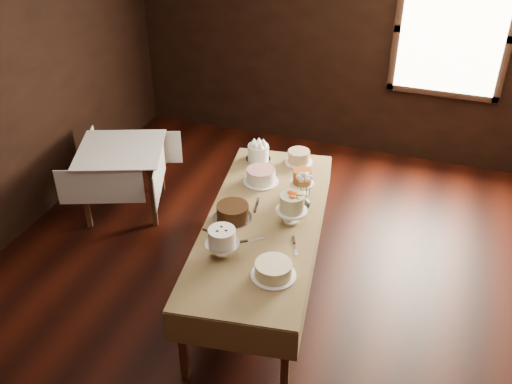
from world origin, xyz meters
The scene contains 20 objects.
floor centered at (0.00, 0.00, 0.00)m, with size 5.00×6.00×0.01m, color black.
wall_back centered at (0.00, 3.00, 1.40)m, with size 5.00×0.02×2.80m, color black.
window centered at (1.30, 2.94, 1.60)m, with size 1.10×0.05×1.30m, color #FFEABF.
display_table centered at (0.09, 0.12, 0.69)m, with size 1.25×2.50×0.74m.
side_table centered at (-1.71, 0.84, 0.64)m, with size 1.11×1.11×0.72m.
cake_meringue centered at (-0.28, 1.07, 0.81)m, with size 0.27×0.27×0.16m.
cake_speckled centered at (0.11, 1.15, 0.80)m, with size 0.27×0.27×0.13m.
cake_lattice centered at (-0.12, 0.69, 0.80)m, with size 0.37×0.37×0.12m.
cake_caramel centered at (0.29, 0.62, 0.85)m, with size 0.22×0.22×0.25m.
cake_chocolate centered at (-0.16, 0.06, 0.80)m, with size 0.37×0.37×0.13m.
cake_flowers centered at (0.32, 0.18, 0.86)m, with size 0.27×0.27×0.27m.
cake_swirl centered at (-0.06, -0.41, 0.85)m, with size 0.27×0.27×0.25m.
cake_cream centered at (0.39, -0.53, 0.80)m, with size 0.36×0.36×0.12m.
cake_server_a centered at (0.13, -0.15, 0.74)m, with size 0.24×0.03×0.01m, color silver.
cake_server_b centered at (0.46, -0.18, 0.74)m, with size 0.24×0.03×0.01m, color silver.
cake_server_c centered at (-0.04, 0.36, 0.74)m, with size 0.24×0.03×0.01m, color silver.
cake_server_d centered at (0.29, 0.44, 0.74)m, with size 0.24×0.03×0.01m, color silver.
cake_server_e centered at (-0.17, -0.21, 0.74)m, with size 0.24×0.03×0.01m, color silver.
flower_vase centered at (0.36, 0.39, 0.81)m, with size 0.13×0.13×0.14m, color #2D2823.
flower_bouquet centered at (0.36, 0.39, 0.99)m, with size 0.14×0.14×0.20m, color white, non-canonical shape.
Camera 1 is at (1.35, -3.64, 3.58)m, focal length 40.72 mm.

